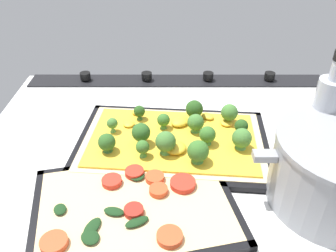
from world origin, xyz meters
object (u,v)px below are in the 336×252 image
Objects in this scene: baking_tray_front at (173,144)px; veggie_pizza_back at (135,205)px; oil_bottle at (322,121)px; baking_tray_back at (135,208)px; broccoli_pizza at (177,137)px.

veggie_pizza_back is (6.35, 17.21, 0.75)cm from baking_tray_front.
oil_bottle is (-32.76, -12.18, 8.27)cm from veggie_pizza_back.
baking_tray_front is 1.79× the size of oil_bottle.
baking_tray_back is 1.08× the size of veggie_pizza_back.
broccoli_pizza is 1.03× the size of baking_tray_back.
broccoli_pizza is 1.12× the size of veggie_pizza_back.
baking_tray_front is 1.20× the size of veggie_pizza_back.
baking_tray_front is at bearing -110.19° from baking_tray_back.
veggie_pizza_back is at bearing 6.48° from baking_tray_back.
veggie_pizza_back reaches higher than baking_tray_back.
broccoli_pizza is (-0.86, 0.12, 1.84)cm from baking_tray_front.
oil_bottle reaches higher than baking_tray_back.
baking_tray_front is 18.36cm from veggie_pizza_back.
oil_bottle is at bearing 169.22° from baking_tray_front.
oil_bottle is (-25.54, 4.91, 7.18)cm from broccoli_pizza.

